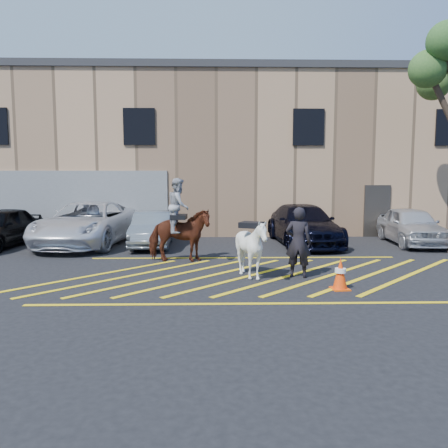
{
  "coord_description": "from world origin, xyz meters",
  "views": [
    {
      "loc": [
        -0.94,
        -11.37,
        2.57
      ],
      "look_at": [
        -0.67,
        0.2,
        1.3
      ],
      "focal_mm": 35.0,
      "sensor_mm": 36.0,
      "label": 1
    }
  ],
  "objects_px": {
    "car_blue_suv": "(303,225)",
    "traffic_cone": "(340,274)",
    "car_white_suv": "(411,226)",
    "handler": "(298,242)",
    "car_white_pickup": "(88,223)",
    "saddled_white": "(252,248)",
    "mounted_bay": "(179,228)",
    "car_silver_sedan": "(153,229)"
  },
  "relations": [
    {
      "from": "car_blue_suv",
      "to": "traffic_cone",
      "type": "distance_m",
      "value": 6.77
    },
    {
      "from": "car_white_suv",
      "to": "handler",
      "type": "distance_m",
      "value": 7.55
    },
    {
      "from": "car_white_pickup",
      "to": "saddled_white",
      "type": "xyz_separation_m",
      "value": [
        5.66,
        -5.57,
        -0.03
      ]
    },
    {
      "from": "car_white_pickup",
      "to": "saddled_white",
      "type": "bearing_deg",
      "value": -38.68
    },
    {
      "from": "car_blue_suv",
      "to": "saddled_white",
      "type": "relative_size",
      "value": 2.87
    },
    {
      "from": "mounted_bay",
      "to": "saddled_white",
      "type": "xyz_separation_m",
      "value": [
        2.0,
        -2.2,
        -0.24
      ]
    },
    {
      "from": "car_white_pickup",
      "to": "handler",
      "type": "bearing_deg",
      "value": -32.65
    },
    {
      "from": "saddled_white",
      "to": "traffic_cone",
      "type": "bearing_deg",
      "value": -30.67
    },
    {
      "from": "car_blue_suv",
      "to": "mounted_bay",
      "type": "height_order",
      "value": "mounted_bay"
    },
    {
      "from": "car_white_suv",
      "to": "saddled_white",
      "type": "xyz_separation_m",
      "value": [
        -6.53,
        -5.46,
        0.06
      ]
    },
    {
      "from": "saddled_white",
      "to": "car_white_suv",
      "type": "bearing_deg",
      "value": 39.91
    },
    {
      "from": "car_silver_sedan",
      "to": "traffic_cone",
      "type": "xyz_separation_m",
      "value": [
        5.14,
        -6.4,
        -0.27
      ]
    },
    {
      "from": "car_blue_suv",
      "to": "handler",
      "type": "distance_m",
      "value": 5.63
    },
    {
      "from": "saddled_white",
      "to": "handler",
      "type": "bearing_deg",
      "value": 5.48
    },
    {
      "from": "car_silver_sedan",
      "to": "saddled_white",
      "type": "distance_m",
      "value": 6.17
    },
    {
      "from": "mounted_bay",
      "to": "saddled_white",
      "type": "bearing_deg",
      "value": -47.7
    },
    {
      "from": "car_blue_suv",
      "to": "handler",
      "type": "bearing_deg",
      "value": -106.6
    },
    {
      "from": "car_white_suv",
      "to": "traffic_cone",
      "type": "distance_m",
      "value": 8.06
    },
    {
      "from": "car_blue_suv",
      "to": "mounted_bay",
      "type": "relative_size",
      "value": 2.03
    },
    {
      "from": "car_white_suv",
      "to": "mounted_bay",
      "type": "distance_m",
      "value": 9.14
    },
    {
      "from": "mounted_bay",
      "to": "car_white_pickup",
      "type": "bearing_deg",
      "value": 137.37
    },
    {
      "from": "car_white_pickup",
      "to": "car_white_suv",
      "type": "distance_m",
      "value": 12.19
    },
    {
      "from": "saddled_white",
      "to": "mounted_bay",
      "type": "bearing_deg",
      "value": 132.3
    },
    {
      "from": "car_blue_suv",
      "to": "handler",
      "type": "xyz_separation_m",
      "value": [
        -1.25,
        -5.49,
        0.16
      ]
    },
    {
      "from": "handler",
      "to": "saddled_white",
      "type": "xyz_separation_m",
      "value": [
        -1.2,
        -0.11,
        -0.13
      ]
    },
    {
      "from": "car_white_pickup",
      "to": "handler",
      "type": "height_order",
      "value": "handler"
    },
    {
      "from": "car_blue_suv",
      "to": "handler",
      "type": "relative_size",
      "value": 2.83
    },
    {
      "from": "car_white_pickup",
      "to": "car_white_suv",
      "type": "bearing_deg",
      "value": 5.35
    },
    {
      "from": "car_silver_sedan",
      "to": "car_white_suv",
      "type": "bearing_deg",
      "value": -0.85
    },
    {
      "from": "traffic_cone",
      "to": "mounted_bay",
      "type": "bearing_deg",
      "value": 139.6
    },
    {
      "from": "car_silver_sedan",
      "to": "mounted_bay",
      "type": "height_order",
      "value": "mounted_bay"
    },
    {
      "from": "car_white_suv",
      "to": "handler",
      "type": "xyz_separation_m",
      "value": [
        -5.33,
        -5.35,
        0.19
      ]
    },
    {
      "from": "car_white_pickup",
      "to": "car_silver_sedan",
      "type": "xyz_separation_m",
      "value": [
        2.44,
        -0.31,
        -0.17
      ]
    },
    {
      "from": "traffic_cone",
      "to": "car_white_pickup",
      "type": "bearing_deg",
      "value": 138.5
    },
    {
      "from": "car_white_pickup",
      "to": "saddled_white",
      "type": "distance_m",
      "value": 7.94
    },
    {
      "from": "car_blue_suv",
      "to": "traffic_cone",
      "type": "bearing_deg",
      "value": -98.21
    },
    {
      "from": "car_blue_suv",
      "to": "saddled_white",
      "type": "bearing_deg",
      "value": -117.35
    },
    {
      "from": "mounted_bay",
      "to": "traffic_cone",
      "type": "bearing_deg",
      "value": -40.4
    },
    {
      "from": "car_white_suv",
      "to": "car_white_pickup",
      "type": "bearing_deg",
      "value": -175.9
    },
    {
      "from": "car_white_suv",
      "to": "mounted_bay",
      "type": "height_order",
      "value": "mounted_bay"
    },
    {
      "from": "car_white_pickup",
      "to": "handler",
      "type": "xyz_separation_m",
      "value": [
        6.86,
        -5.45,
        0.09
      ]
    },
    {
      "from": "handler",
      "to": "mounted_bay",
      "type": "height_order",
      "value": "mounted_bay"
    }
  ]
}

